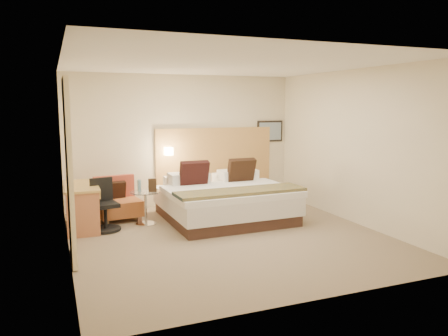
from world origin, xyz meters
name	(u,v)px	position (x,y,z in m)	size (l,w,h in m)	color
floor	(228,237)	(0.00, 0.00, -0.01)	(4.80, 5.00, 0.02)	#776650
ceiling	(228,63)	(0.00, 0.00, 2.71)	(4.80, 5.00, 0.02)	white
wall_back	(183,140)	(0.00, 2.51, 1.35)	(4.80, 0.02, 2.70)	beige
wall_front	(320,177)	(0.00, -2.51, 1.35)	(4.80, 0.02, 2.70)	beige
wall_left	(64,159)	(-2.41, 0.00, 1.35)	(0.02, 5.00, 2.70)	beige
wall_right	(355,147)	(2.41, 0.00, 1.35)	(0.02, 5.00, 2.70)	beige
headboard_panel	(215,158)	(0.70, 2.47, 0.95)	(2.60, 0.04, 1.30)	tan
art_frame	(270,131)	(2.02, 2.48, 1.50)	(0.62, 0.03, 0.47)	black
art_canvas	(270,131)	(2.02, 2.46, 1.50)	(0.54, 0.01, 0.39)	#758CA1
lamp_arm	(168,151)	(-0.35, 2.42, 1.15)	(0.02, 0.02, 0.12)	white
lamp_shade	(169,151)	(-0.35, 2.36, 1.15)	(0.15, 0.15, 0.15)	#FFEDC6
curtain	(69,171)	(-2.36, -0.25, 1.22)	(0.06, 0.90, 2.42)	beige
bottle_a	(139,186)	(-1.17, 1.24, 0.69)	(0.06, 0.06, 0.21)	#7DAAC1
menu_folder	(152,185)	(-0.96, 1.13, 0.70)	(0.14, 0.05, 0.23)	#322214
bed	(224,200)	(0.34, 1.05, 0.35)	(2.25, 2.18, 1.07)	#39231C
lounge_chair	(118,203)	(-1.49, 1.71, 0.31)	(0.82, 0.74, 0.79)	#A57D4D
side_table	(146,206)	(-1.08, 1.18, 0.33)	(0.57, 0.57, 0.58)	silver
desk	(83,194)	(-2.11, 1.33, 0.59)	(0.58, 1.21, 0.75)	tan
desk_chair	(104,209)	(-1.79, 1.07, 0.36)	(0.57, 0.57, 0.86)	black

